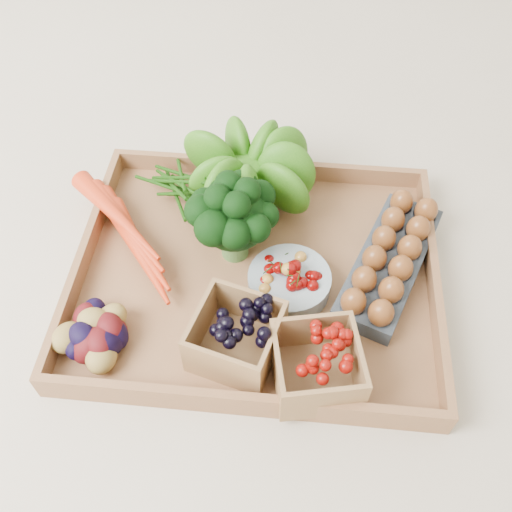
# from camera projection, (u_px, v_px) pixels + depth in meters

# --- Properties ---
(ground) EXTENTS (4.00, 4.00, 0.00)m
(ground) POSITION_uv_depth(u_px,v_px,m) (256.00, 279.00, 0.90)
(ground) COLOR beige
(ground) RESTS_ON ground
(tray) EXTENTS (0.55, 0.45, 0.01)m
(tray) POSITION_uv_depth(u_px,v_px,m) (256.00, 277.00, 0.89)
(tray) COLOR #91623C
(tray) RESTS_ON ground
(carrots) EXTENTS (0.23, 0.17, 0.06)m
(carrots) POSITION_uv_depth(u_px,v_px,m) (127.00, 229.00, 0.91)
(carrots) COLOR red
(carrots) RESTS_ON tray
(lettuce) EXTENTS (0.15, 0.15, 0.15)m
(lettuce) POSITION_uv_depth(u_px,v_px,m) (250.00, 168.00, 0.93)
(lettuce) COLOR #1C590D
(lettuce) RESTS_ON tray
(broccoli) EXTENTS (0.14, 0.14, 0.11)m
(broccoli) POSITION_uv_depth(u_px,v_px,m) (234.00, 230.00, 0.87)
(broccoli) COLOR black
(broccoli) RESTS_ON tray
(cherry_bowl) EXTENTS (0.12, 0.12, 0.03)m
(cherry_bowl) POSITION_uv_depth(u_px,v_px,m) (289.00, 283.00, 0.86)
(cherry_bowl) COLOR #8C9EA5
(cherry_bowl) RESTS_ON tray
(egg_carton) EXTENTS (0.18, 0.28, 0.03)m
(egg_carton) POSITION_uv_depth(u_px,v_px,m) (389.00, 264.00, 0.88)
(egg_carton) COLOR #353B43
(egg_carton) RESTS_ON tray
(potatoes) EXTENTS (0.12, 0.12, 0.07)m
(potatoes) POSITION_uv_depth(u_px,v_px,m) (96.00, 331.00, 0.79)
(potatoes) COLOR #420A0D
(potatoes) RESTS_ON tray
(punnet_blackberry) EXTENTS (0.14, 0.14, 0.08)m
(punnet_blackberry) POSITION_uv_depth(u_px,v_px,m) (236.00, 336.00, 0.78)
(punnet_blackberry) COLOR black
(punnet_blackberry) RESTS_ON tray
(punnet_raspberry) EXTENTS (0.13, 0.13, 0.08)m
(punnet_raspberry) POSITION_uv_depth(u_px,v_px,m) (317.00, 365.00, 0.75)
(punnet_raspberry) COLOR #730A05
(punnet_raspberry) RESTS_ON tray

